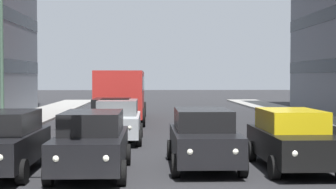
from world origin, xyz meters
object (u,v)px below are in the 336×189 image
car_2 (203,138)px  bus_behind_traffic (123,90)px  car_4 (3,142)px  car_3 (92,142)px  car_1 (292,139)px  street_lamp_right (14,42)px  car_row2_1 (118,120)px  car_row2_0 (112,118)px

car_2 → bus_behind_traffic: (3.18, -15.60, 0.97)m
car_4 → bus_behind_traffic: size_ratio=0.42×
car_3 → bus_behind_traffic: bearing=-90.0°
car_3 → car_1: bearing=-174.6°
car_2 → car_1: bearing=171.6°
car_4 → street_lamp_right: 9.25m
car_1 → car_4: bearing=2.2°
bus_behind_traffic → car_row2_1: bearing=91.7°
street_lamp_right → car_2: bearing=134.4°
car_row2_0 → street_lamp_right: (4.33, -0.36, 3.32)m
car_row2_1 → street_lamp_right: (4.68, -1.73, 3.32)m
car_3 → car_4: (2.49, -0.22, 0.00)m
car_3 → car_4: 2.50m
car_3 → bus_behind_traffic: size_ratio=0.42×
car_2 → car_row2_0: (3.24, -7.37, 0.00)m
car_1 → car_row2_1: bearing=-49.5°
car_row2_1 → street_lamp_right: 5.99m
car_1 → car_row2_1: size_ratio=1.00×
car_3 → car_row2_1: size_ratio=1.00×
car_3 → street_lamp_right: street_lamp_right is taller
car_row2_1 → car_3: bearing=87.6°
car_2 → car_row2_0: size_ratio=1.00×
car_1 → car_row2_1: 8.38m
car_2 → car_3: 3.31m
car_3 → car_row2_1: bearing=-92.4°
car_4 → bus_behind_traffic: bus_behind_traffic is taller
car_1 → car_4: 8.23m
car_1 → bus_behind_traffic: 17.01m
car_1 → car_row2_0: size_ratio=1.00×
street_lamp_right → bus_behind_traffic: bearing=-119.1°
car_3 → car_row2_1: same height
car_1 → car_row2_1: same height
car_4 → car_row2_1: (-2.78, -6.70, 0.00)m
car_3 → car_4: bearing=-5.2°
car_2 → car_3: (3.18, 0.92, 0.00)m
car_4 → car_3: bearing=174.8°
street_lamp_right → car_1: bearing=141.3°
car_3 → car_4: size_ratio=1.00×
car_3 → car_row2_1: 6.93m
car_row2_1 → bus_behind_traffic: (0.29, -9.61, 0.97)m
car_4 → car_row2_0: 8.42m
car_row2_0 → street_lamp_right: bearing=-4.8°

